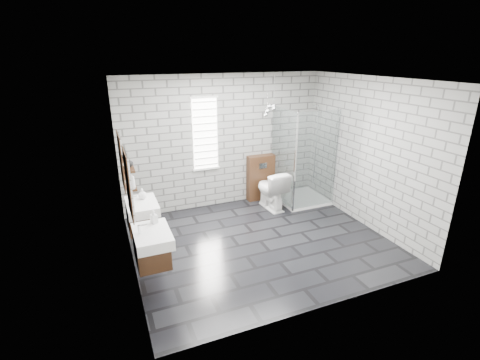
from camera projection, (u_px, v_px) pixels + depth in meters
floor at (260, 242)px, 6.01m from camera, size 4.20×3.60×0.02m
ceiling at (264, 78)px, 5.07m from camera, size 4.20×3.60×0.02m
wall_back at (224, 142)px, 7.11m from camera, size 4.20×0.02×2.70m
wall_front at (331, 212)px, 3.97m from camera, size 4.20×0.02×2.70m
wall_left at (124, 185)px, 4.79m from camera, size 0.02×3.60×2.70m
wall_right at (367, 153)px, 6.29m from camera, size 0.02×3.60×2.70m
vanity_left at (149, 238)px, 4.59m from camera, size 0.47×0.70×1.57m
vanity_right at (139, 208)px, 5.49m from camera, size 0.47×0.70×1.57m
shelf_lower at (131, 187)px, 4.79m from camera, size 0.14×0.30×0.03m
shelf_upper at (129, 169)px, 4.70m from camera, size 0.14×0.30×0.03m
window at (205, 134)px, 6.88m from camera, size 0.56×0.05×1.48m
cistern_panel at (261, 177)px, 7.60m from camera, size 0.60×0.20×1.00m
flush_plate at (263, 166)px, 7.40m from camera, size 0.18×0.01×0.12m
shower_enclosure at (301, 181)px, 7.39m from camera, size 1.00×1.00×2.03m
pendant_cluster at (270, 109)px, 6.78m from camera, size 0.28×0.25×0.83m
toilet at (271, 189)px, 7.18m from camera, size 0.51×0.83×0.82m
soap_bottle_a at (154, 217)px, 4.77m from camera, size 0.11×0.11×0.18m
soap_bottle_b at (142, 194)px, 5.57m from camera, size 0.15×0.15×0.17m
soap_bottle_c at (131, 180)px, 4.65m from camera, size 0.12×0.12×0.24m
vase at (129, 162)px, 4.73m from camera, size 0.13×0.13×0.13m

